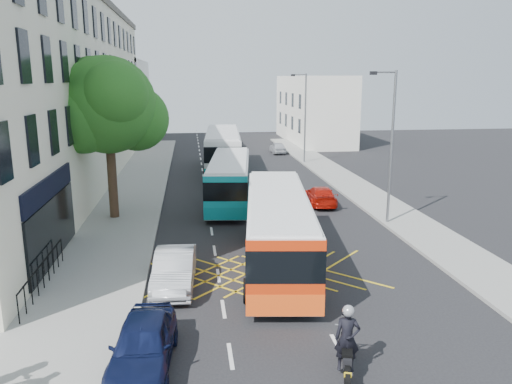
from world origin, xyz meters
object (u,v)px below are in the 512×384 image
object	(u,v)px
lamp_far	(304,113)
motorbike	(347,342)
distant_car_grey	(230,140)
bus_near	(278,229)
parked_car_silver	(174,269)
lamp_near	(390,140)
bus_mid	(230,180)
parked_car_blue	(143,344)
red_hatchback	(321,195)
bus_far	(223,150)
distant_car_silver	(278,148)
street_tree	(107,106)

from	to	relation	value
lamp_far	motorbike	distance (m)	34.10
distant_car_grey	motorbike	bearing A→B (deg)	-93.48
bus_near	parked_car_silver	world-z (taller)	bus_near
lamp_near	bus_mid	bearing A→B (deg)	143.95
parked_car_blue	parked_car_silver	size ratio (longest dim) A/B	0.97
red_hatchback	bus_far	bearing A→B (deg)	-62.39
lamp_far	bus_mid	bearing A→B (deg)	-119.34
motorbike	distant_car_silver	size ratio (longest dim) A/B	0.64
red_hatchback	distant_car_silver	xyz separation A→B (m)	(1.13, 21.89, 0.02)
parked_car_blue	distant_car_grey	world-z (taller)	distant_car_grey
parked_car_silver	distant_car_silver	distance (m)	34.91
motorbike	distant_car_silver	xyz separation A→B (m)	(5.17, 39.93, -0.35)
bus_near	parked_car_blue	xyz separation A→B (m)	(-4.96, -7.06, -0.92)
parked_car_silver	red_hatchback	size ratio (longest dim) A/B	1.06
bus_far	parked_car_silver	bearing A→B (deg)	-94.31
distant_car_grey	distant_car_silver	world-z (taller)	distant_car_grey
distant_car_grey	parked_car_blue	bearing A→B (deg)	-100.21
bus_near	red_hatchback	size ratio (longest dim) A/B	2.79
lamp_near	bus_far	distance (m)	19.19
lamp_near	red_hatchback	bearing A→B (deg)	116.40
distant_car_grey	parked_car_silver	bearing A→B (deg)	-100.24
street_tree	red_hatchback	distance (m)	13.72
lamp_far	distant_car_silver	xyz separation A→B (m)	(-1.23, 6.64, -4.02)
street_tree	distant_car_grey	world-z (taller)	street_tree
distant_car_grey	distant_car_silver	xyz separation A→B (m)	(4.45, -6.89, -0.10)
bus_far	distant_car_silver	distance (m)	11.31
street_tree	parked_car_blue	distance (m)	16.46
street_tree	lamp_near	world-z (taller)	street_tree
bus_near	red_hatchback	distance (m)	10.94
distant_car_silver	street_tree	bearing A→B (deg)	60.28
bus_near	street_tree	bearing A→B (deg)	141.47
parked_car_blue	red_hatchback	world-z (taller)	parked_car_blue
bus_near	parked_car_silver	size ratio (longest dim) A/B	2.65
motorbike	red_hatchback	world-z (taller)	motorbike
motorbike	parked_car_blue	distance (m)	5.50
bus_mid	distant_car_grey	bearing A→B (deg)	92.34
lamp_near	distant_car_grey	bearing A→B (deg)	99.62
bus_near	distant_car_grey	distance (m)	38.73
street_tree	parked_car_silver	world-z (taller)	street_tree
bus_mid	parked_car_blue	xyz separation A→B (m)	(-3.82, -18.04, -0.82)
street_tree	lamp_near	bearing A→B (deg)	-11.40
bus_far	lamp_far	bearing A→B (deg)	22.78
bus_mid	parked_car_blue	world-z (taller)	bus_mid
red_hatchback	distant_car_grey	size ratio (longest dim) A/B	0.80
bus_far	parked_car_blue	bearing A→B (deg)	-94.18
lamp_near	lamp_far	bearing A→B (deg)	90.00
lamp_near	lamp_far	size ratio (longest dim) A/B	1.00
bus_mid	parked_car_blue	bearing A→B (deg)	-94.87
bus_near	distant_car_grey	bearing A→B (deg)	95.73
street_tree	parked_car_silver	size ratio (longest dim) A/B	2.10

